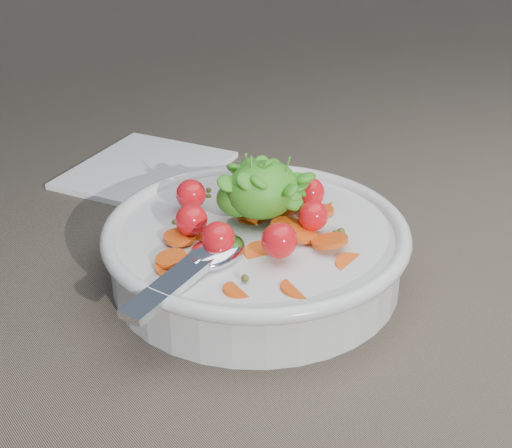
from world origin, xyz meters
TOP-DOWN VIEW (x-y plane):
  - ground at (0.00, 0.00)m, footprint 6.00×6.00m
  - bowl at (-0.03, 0.02)m, footprint 0.26×0.24m
  - napkin at (0.00, 0.26)m, footprint 0.21×0.20m

SIDE VIEW (x-z plane):
  - ground at x=0.00m, z-range 0.00..0.00m
  - napkin at x=0.00m, z-range 0.00..0.01m
  - bowl at x=-0.03m, z-range -0.02..0.08m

